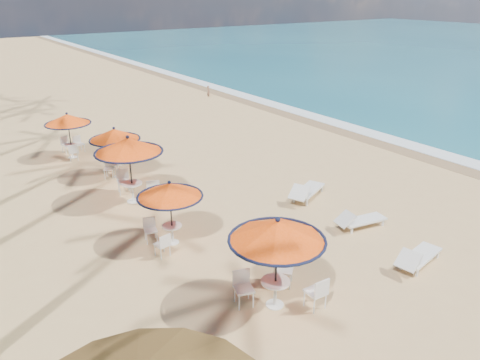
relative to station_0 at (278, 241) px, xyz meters
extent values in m
plane|color=tan|center=(4.59, 0.45, -1.82)|extent=(160.00, 160.00, 0.00)
cube|color=white|center=(13.89, 10.45, -1.82)|extent=(1.20, 140.00, 0.04)
cube|color=olive|center=(12.99, 10.45, -1.82)|extent=(1.40, 140.00, 0.02)
cylinder|color=black|center=(-0.05, -0.02, -0.63)|extent=(0.05, 0.05, 2.38)
cone|color=#FD5316|center=(-0.05, -0.02, 0.31)|extent=(2.38, 2.38, 0.52)
torus|color=black|center=(-0.05, -0.02, 0.07)|extent=(2.38, 2.38, 0.07)
sphere|color=black|center=(-0.05, -0.02, 0.61)|extent=(0.12, 0.12, 0.12)
cylinder|color=silver|center=(-0.05, -0.02, -1.11)|extent=(0.73, 0.73, 0.04)
cylinder|color=silver|center=(-0.05, -0.02, -1.46)|extent=(0.08, 0.08, 0.73)
cylinder|color=black|center=(-0.71, 4.28, -0.80)|extent=(0.04, 0.04, 2.03)
cone|color=#FD5316|center=(-0.71, 4.28, -0.01)|extent=(2.03, 2.03, 0.44)
torus|color=black|center=(-0.71, 4.28, -0.21)|extent=(2.03, 2.03, 0.06)
sphere|color=black|center=(-0.71, 4.28, 0.25)|extent=(0.11, 0.11, 0.11)
cylinder|color=silver|center=(-0.71, 4.28, -1.22)|extent=(0.62, 0.62, 0.04)
cylinder|color=silver|center=(-0.71, 4.28, -1.51)|extent=(0.07, 0.07, 0.62)
cylinder|color=black|center=(-0.49, 7.91, -0.57)|extent=(0.05, 0.05, 2.49)
cone|color=#FD5316|center=(-0.49, 7.91, 0.40)|extent=(2.49, 2.49, 0.54)
torus|color=black|center=(-0.49, 7.91, 0.15)|extent=(2.49, 2.49, 0.08)
sphere|color=black|center=(-0.49, 7.91, 0.72)|extent=(0.13, 0.13, 0.13)
cylinder|color=silver|center=(-0.49, 7.91, -1.08)|extent=(0.76, 0.76, 0.04)
cylinder|color=silver|center=(-0.49, 7.91, -1.44)|extent=(0.09, 0.09, 0.76)
cylinder|color=black|center=(0.01, 10.64, -0.76)|extent=(0.05, 0.05, 2.11)
cone|color=#FD5316|center=(0.01, 10.64, 0.06)|extent=(2.11, 2.11, 0.46)
torus|color=black|center=(0.01, 10.64, -0.15)|extent=(2.11, 2.11, 0.06)
sphere|color=black|center=(0.01, 10.64, 0.33)|extent=(0.11, 0.11, 0.11)
cylinder|color=silver|center=(0.01, 10.64, -1.19)|extent=(0.64, 0.64, 0.04)
cylinder|color=silver|center=(0.01, 10.64, -1.50)|extent=(0.07, 0.07, 0.64)
cylinder|color=black|center=(-0.86, 14.27, -0.77)|extent=(0.05, 0.05, 2.10)
cone|color=#FD5316|center=(-0.86, 14.27, 0.06)|extent=(2.10, 2.10, 0.46)
torus|color=black|center=(-0.86, 14.27, -0.15)|extent=(2.10, 2.10, 0.06)
sphere|color=black|center=(-0.86, 14.27, 0.32)|extent=(0.11, 0.11, 0.11)
cylinder|color=silver|center=(-0.86, 14.27, -1.20)|extent=(0.64, 0.64, 0.04)
cylinder|color=silver|center=(-0.86, 14.27, -1.50)|extent=(0.07, 0.07, 0.64)
cube|color=silver|center=(4.62, -0.93, -1.55)|extent=(1.71, 0.87, 0.07)
cube|color=silver|center=(3.82, -1.08, -1.34)|extent=(0.64, 0.68, 0.40)
cube|color=silver|center=(4.62, -0.93, -1.70)|extent=(0.06, 0.06, 0.23)
cube|color=silver|center=(5.04, 1.57, -1.56)|extent=(1.64, 0.84, 0.06)
cube|color=silver|center=(4.28, 1.70, -1.36)|extent=(0.61, 0.65, 0.39)
cube|color=silver|center=(5.04, 1.57, -1.71)|extent=(0.06, 0.06, 0.22)
cube|color=silver|center=(5.19, 4.44, -1.53)|extent=(1.88, 1.31, 0.07)
cube|color=silver|center=(4.38, 4.07, -1.30)|extent=(0.80, 0.83, 0.44)
cube|color=silver|center=(5.19, 4.44, -1.69)|extent=(0.06, 0.06, 0.25)
imported|color=#8C6147|center=(11.46, 22.05, -1.37)|extent=(0.23, 0.34, 0.90)
camera|label=1|loc=(-6.37, -7.52, 5.59)|focal=35.00mm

